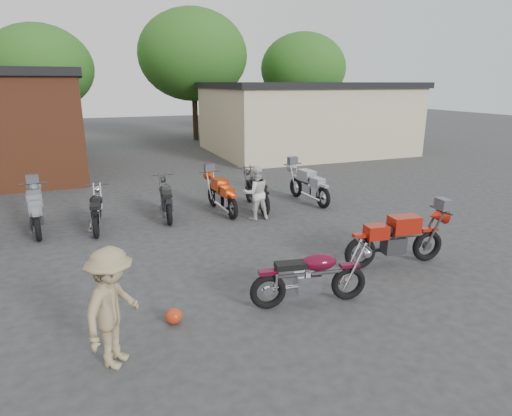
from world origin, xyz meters
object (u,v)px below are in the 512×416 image
object	(u,v)px
helmet	(174,316)
row_bike_6	(308,183)
row_bike_2	(97,208)
row_bike_5	(256,189)
row_bike_1	(36,209)
person_tan	(113,308)
sportbike	(397,236)
person_light	(256,193)
vintage_motorcycle	(312,273)
row_bike_4	(221,193)
row_bike_3	(166,197)

from	to	relation	value
helmet	row_bike_6	xyz separation A→B (m)	(5.51, 5.72, 0.49)
row_bike_2	row_bike_5	bearing A→B (deg)	-81.81
row_bike_6	row_bike_1	bearing A→B (deg)	83.86
person_tan	row_bike_1	distance (m)	6.67
sportbike	row_bike_1	world-z (taller)	sportbike
row_bike_1	row_bike_6	xyz separation A→B (m)	(7.93, -0.04, 0.01)
sportbike	person_light	world-z (taller)	person_light
vintage_motorcycle	row_bike_1	distance (m)	7.68
person_light	person_tan	bearing A→B (deg)	54.66
row_bike_4	sportbike	bearing A→B (deg)	-160.39
vintage_motorcycle	row_bike_2	xyz separation A→B (m)	(-3.33, 5.64, -0.02)
row_bike_4	row_bike_6	distance (m)	2.96
vintage_motorcycle	row_bike_5	size ratio (longest dim) A/B	0.94
vintage_motorcycle	person_tan	size ratio (longest dim) A/B	1.19
row_bike_4	row_bike_6	bearing A→B (deg)	-93.90
row_bike_5	row_bike_3	bearing A→B (deg)	91.84
vintage_motorcycle	row_bike_3	xyz separation A→B (m)	(-1.44, 6.02, 0.01)
helmet	row_bike_1	world-z (taller)	row_bike_1
helmet	row_bike_3	size ratio (longest dim) A/B	0.13
vintage_motorcycle	row_bike_5	xyz separation A→B (m)	(1.30, 5.90, 0.04)
row_bike_2	row_bike_3	size ratio (longest dim) A/B	0.95
vintage_motorcycle	person_tan	distance (m)	3.34
sportbike	helmet	world-z (taller)	sportbike
helmet	row_bike_1	size ratio (longest dim) A/B	0.13
person_tan	row_bike_1	bearing A→B (deg)	48.08
vintage_motorcycle	helmet	bearing A→B (deg)	-177.05
person_light	person_tan	xyz separation A→B (m)	(-4.18, -5.38, 0.08)
row_bike_6	person_light	bearing A→B (deg)	109.74
vintage_motorcycle	row_bike_2	world-z (taller)	vintage_motorcycle
vintage_motorcycle	row_bike_2	distance (m)	6.55
sportbike	row_bike_5	world-z (taller)	sportbike
row_bike_3	row_bike_4	size ratio (longest dim) A/B	0.99
helmet	row_bike_5	distance (m)	6.76
row_bike_1	row_bike_3	bearing A→B (deg)	-94.95
row_bike_2	row_bike_5	distance (m)	4.64
sportbike	row_bike_2	size ratio (longest dim) A/B	1.13
row_bike_2	person_tan	bearing A→B (deg)	-174.72
vintage_motorcycle	helmet	xyz separation A→B (m)	(-2.37, 0.25, -0.46)
sportbike	row_bike_6	size ratio (longest dim) A/B	1.03
helmet	row_bike_5	world-z (taller)	row_bike_5
vintage_motorcycle	row_bike_1	bearing A→B (deg)	137.53
row_bike_4	person_light	bearing A→B (deg)	-150.48
sportbike	row_bike_1	xyz separation A→B (m)	(-7.30, 5.16, -0.03)
row_bike_2	row_bike_6	size ratio (longest dim) A/B	0.92
person_light	row_bike_4	bearing A→B (deg)	-52.93
person_light	row_bike_2	xyz separation A→B (m)	(-4.22, 0.75, -0.20)
row_bike_5	row_bike_6	distance (m)	1.84
helmet	row_bike_2	size ratio (longest dim) A/B	0.14
person_light	helmet	bearing A→B (deg)	57.45
row_bike_4	row_bike_5	world-z (taller)	row_bike_5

